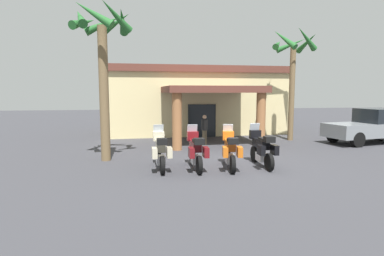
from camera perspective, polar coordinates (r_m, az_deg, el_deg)
The scene contains 10 objects.
ground_plane at distance 12.84m, azimuth 8.21°, elevation -6.48°, with size 80.00×80.00×0.00m, color #38383D.
motel_building at distance 22.44m, azimuth 0.41°, elevation 5.17°, with size 12.60×10.46×4.57m.
motorcycle_cream at distance 11.71m, azimuth -5.77°, elevation -4.22°, with size 0.71×2.21×1.61m.
motorcycle_maroon at distance 11.70m, azimuth 0.70°, elevation -4.20°, with size 0.70×2.21×1.61m.
motorcycle_orange at distance 11.90m, azimuth 7.01°, elevation -4.07°, with size 0.83×2.20×1.61m.
motorcycle_black at distance 12.45m, azimuth 12.63°, elevation -3.70°, with size 0.70×2.21×1.61m.
pedestrian at distance 16.95m, azimuth 2.30°, elevation 0.04°, with size 0.43×0.37×1.65m.
pickup_truck_gray at distance 20.38m, azimuth 29.83°, elevation 0.23°, with size 5.45×2.79×1.95m.
palm_tree_roadside at distance 13.66m, azimuth -15.95°, elevation 13.97°, with size 2.53×2.56×6.45m.
palm_tree_near_portico at distance 19.63m, azimuth 17.88°, elevation 11.75°, with size 2.57×2.64×6.54m.
Camera 1 is at (-3.72, -11.94, 2.90)m, focal length 29.24 mm.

